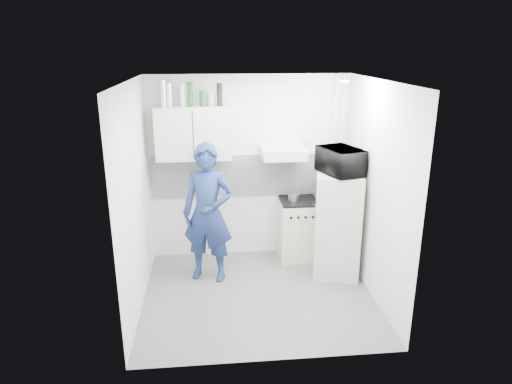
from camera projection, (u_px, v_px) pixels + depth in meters
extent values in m
plane|color=#5F5F5F|center=(258.00, 295.00, 5.68)|extent=(2.80, 2.80, 0.00)
plane|color=white|center=(258.00, 81.00, 4.88)|extent=(2.80, 2.80, 0.00)
plane|color=silver|center=(249.00, 168.00, 6.46)|extent=(2.80, 0.00, 2.80)
plane|color=silver|center=(135.00, 200.00, 5.14)|extent=(0.00, 2.60, 2.60)
plane|color=silver|center=(375.00, 192.00, 5.41)|extent=(0.00, 2.60, 2.60)
imported|color=navy|center=(208.00, 213.00, 5.83)|extent=(0.76, 0.61, 1.82)
cube|color=beige|center=(298.00, 230.00, 6.56)|extent=(0.54, 0.54, 0.86)
cube|color=silver|center=(337.00, 225.00, 6.01)|extent=(0.70, 0.70, 1.40)
cube|color=black|center=(299.00, 201.00, 6.42)|extent=(0.51, 0.51, 0.03)
cylinder|color=silver|center=(294.00, 197.00, 6.39)|extent=(0.16, 0.16, 0.09)
imported|color=black|center=(341.00, 161.00, 5.74)|extent=(0.70, 0.58, 0.33)
cylinder|color=silver|center=(163.00, 94.00, 5.86)|extent=(0.08, 0.08, 0.34)
cylinder|color=silver|center=(169.00, 95.00, 5.87)|extent=(0.08, 0.08, 0.30)
cylinder|color=#B2B7BC|center=(182.00, 96.00, 5.89)|extent=(0.07, 0.07, 0.28)
cylinder|color=#144C1E|center=(190.00, 94.00, 5.90)|extent=(0.07, 0.07, 0.31)
cylinder|color=#144C1E|center=(203.00, 98.00, 5.93)|extent=(0.08, 0.08, 0.21)
cylinder|color=silver|center=(211.00, 99.00, 5.94)|extent=(0.09, 0.09, 0.18)
cylinder|color=black|center=(220.00, 95.00, 5.94)|extent=(0.07, 0.07, 0.30)
cube|color=silver|center=(194.00, 133.00, 6.06)|extent=(1.00, 0.35, 0.70)
cube|color=beige|center=(283.00, 153.00, 6.18)|extent=(0.60, 0.50, 0.14)
cube|color=white|center=(249.00, 175.00, 6.48)|extent=(2.74, 0.03, 0.60)
cylinder|color=beige|center=(340.00, 167.00, 6.51)|extent=(0.05, 0.05, 2.60)
cylinder|color=beige|center=(332.00, 168.00, 6.50)|extent=(0.04, 0.04, 2.60)
cylinder|color=white|center=(344.00, 81.00, 5.17)|extent=(0.10, 0.10, 0.02)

